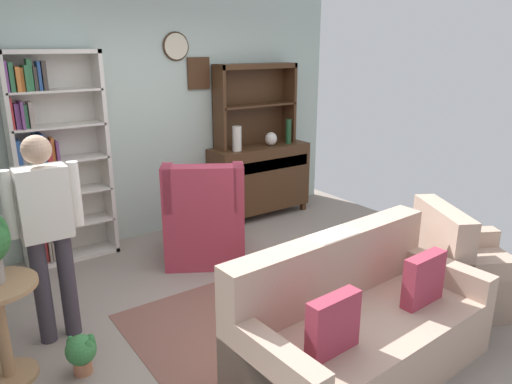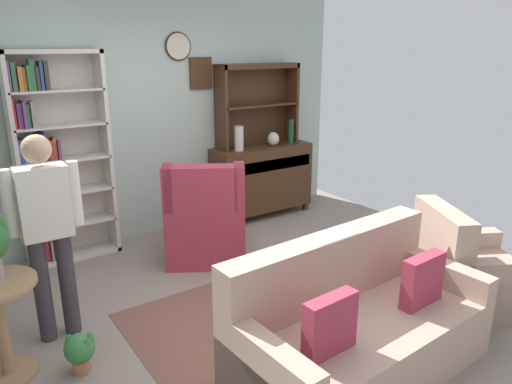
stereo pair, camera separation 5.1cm
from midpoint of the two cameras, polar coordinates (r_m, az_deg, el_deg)
name	(u,v)px [view 2 (the right image)]	position (r m, az deg, el deg)	size (l,w,h in m)	color
ground_plane	(260,306)	(4.23, 0.78, -13.44)	(5.40, 4.60, 0.02)	gray
wall_back	(152,113)	(5.56, -12.03, 9.20)	(5.00, 0.09, 2.80)	#ADC1B7
area_rug	(300,313)	(4.12, 5.61, -14.17)	(2.65, 1.76, 0.01)	brown
bookshelf	(55,159)	(5.12, -22.59, 3.63)	(0.90, 0.30, 2.10)	silver
sideboard	(262,177)	(6.14, 0.91, 1.76)	(1.30, 0.45, 0.92)	#422816
sideboard_hutch	(257,94)	(6.04, 0.35, 11.65)	(1.10, 0.26, 1.00)	#422816
vase_tall	(239,139)	(5.74, -1.79, 6.38)	(0.11, 0.11, 0.30)	beige
vase_round	(273,139)	(6.05, 2.31, 6.34)	(0.15, 0.15, 0.17)	beige
bottle_wine	(291,131)	(6.18, 4.40, 7.20)	(0.07, 0.07, 0.31)	#194223
couch_floral	(356,328)	(3.43, 12.29, -15.55)	(1.84, 0.94, 0.90)	tan
armchair_floral	(466,274)	(4.48, 24.07, -8.87)	(1.04, 1.03, 0.88)	tan
wingback_chair	(206,224)	(4.92, -5.68, -3.86)	(1.08, 1.09, 1.05)	#A33347
plant_stand	(0,320)	(3.61, -27.86, -13.31)	(0.52, 0.52, 0.70)	#A87F56
potted_plant_small	(80,350)	(3.60, -19.79, -17.29)	(0.21, 0.21, 0.28)	#AD6B4C
person_reading	(47,225)	(3.74, -23.30, -3.60)	(0.52, 0.20, 1.56)	#38333D
coffee_table	(309,265)	(4.12, 6.65, -8.69)	(0.80, 0.50, 0.42)	#422816
book_stack	(307,259)	(3.97, 6.49, -7.99)	(0.22, 0.16, 0.09)	gold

